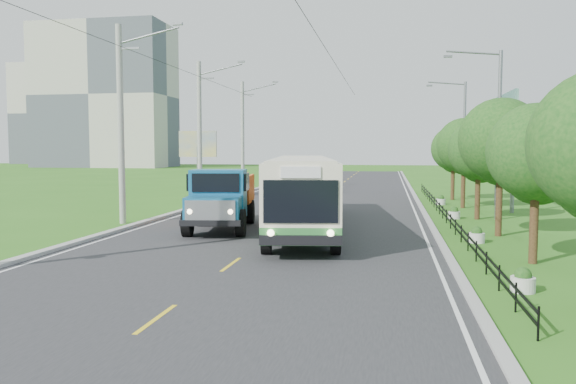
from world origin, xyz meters
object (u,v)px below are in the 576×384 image
(tree_third, at_px, (501,145))
(tree_back, at_px, (454,151))
(streetlight_mid, at_px, (496,128))
(planter_near, at_px, (477,236))
(pole_mid, at_px, (200,131))
(streetlight_far, at_px, (462,135))
(planter_front, at_px, (523,281))
(tree_second, at_px, (537,157))
(tree_fourth, at_px, (479,153))
(tree_fifth, at_px, (465,148))
(dump_truck, at_px, (222,195))
(pole_near, at_px, (121,123))
(planter_far, at_px, (441,200))
(bus, at_px, (302,187))
(pole_far, at_px, (243,135))
(billboard_right, at_px, (506,125))
(planter_mid, at_px, (454,214))
(billboard_left, at_px, (198,148))

(tree_third, height_order, tree_back, tree_third)
(streetlight_mid, height_order, planter_near, streetlight_mid)
(pole_mid, xyz_separation_m, planter_near, (16.86, -15.00, -4.81))
(streetlight_far, height_order, planter_front, streetlight_far)
(tree_second, relative_size, tree_fourth, 0.98)
(tree_second, bearing_deg, pole_mid, 133.85)
(tree_second, xyz_separation_m, tree_fifth, (0.00, 18.00, 0.33))
(tree_third, relative_size, tree_fifth, 1.03)
(planter_near, bearing_deg, dump_truck, 170.37)
(pole_near, distance_m, planter_far, 21.83)
(tree_fifth, xyz_separation_m, bus, (-8.92, -11.01, -1.87))
(tree_fifth, bearing_deg, planter_far, 124.05)
(planter_near, height_order, dump_truck, dump_truck)
(pole_far, distance_m, planter_far, 20.70)
(pole_near, xyz_separation_m, planter_far, (16.86, 13.00, -4.81))
(pole_near, relative_size, streetlight_mid, 1.10)
(planter_front, bearing_deg, billboard_right, 80.45)
(planter_near, relative_size, bus, 0.04)
(bus, bearing_deg, planter_near, -30.75)
(billboard_right, bearing_deg, planter_mid, -121.66)
(tree_fourth, bearing_deg, bus, -150.68)
(pole_mid, xyz_separation_m, bus, (9.20, -11.87, -3.11))
(pole_near, xyz_separation_m, tree_third, (18.12, -0.86, -1.11))
(streetlight_mid, height_order, bus, streetlight_mid)
(planter_far, bearing_deg, dump_truck, -128.78)
(streetlight_far, height_order, billboard_left, streetlight_far)
(streetlight_mid, relative_size, bus, 0.52)
(dump_truck, bearing_deg, pole_mid, 104.16)
(tree_fourth, relative_size, billboard_left, 1.04)
(tree_fourth, distance_m, streetlight_far, 13.94)
(streetlight_far, distance_m, bus, 21.42)
(planter_front, bearing_deg, billboard_left, 124.84)
(pole_near, height_order, planter_mid, pole_near)
(streetlight_mid, xyz_separation_m, billboard_left, (-20.14, 10.00, -1.04))
(tree_back, bearing_deg, tree_second, -90.00)
(pole_near, height_order, streetlight_mid, pole_near)
(tree_fourth, xyz_separation_m, streetlight_mid, (0.79, -0.14, 1.32))
(tree_back, height_order, billboard_right, billboard_right)
(tree_second, bearing_deg, bus, 141.93)
(tree_fourth, relative_size, planter_far, 8.06)
(planter_front, bearing_deg, tree_second, 73.12)
(pole_near, height_order, tree_back, pole_near)
(planter_near, xyz_separation_m, planter_far, (0.00, 16.00, 0.00))
(tree_fourth, bearing_deg, billboard_left, 153.01)
(pole_far, bearing_deg, tree_third, -53.91)
(planter_near, bearing_deg, pole_mid, 138.35)
(pole_mid, distance_m, tree_fifth, 18.18)
(pole_far, xyz_separation_m, tree_second, (18.12, -30.86, -1.57))
(streetlight_mid, xyz_separation_m, dump_truck, (-13.36, -6.08, -3.28))
(billboard_left, bearing_deg, billboard_right, -10.40)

